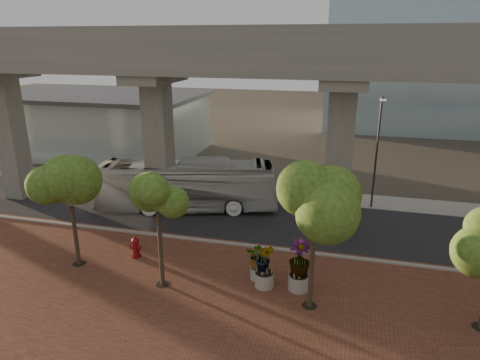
# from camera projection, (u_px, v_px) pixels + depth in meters

# --- Properties ---
(ground) EXTENTS (160.00, 160.00, 0.00)m
(ground) POSITION_uv_depth(u_px,v_px,m) (237.00, 231.00, 27.33)
(ground) COLOR #383229
(ground) RESTS_ON ground
(brick_plaza) EXTENTS (70.00, 13.00, 0.06)m
(brick_plaza) POSITION_uv_depth(u_px,v_px,m) (192.00, 301.00, 19.96)
(brick_plaza) COLOR brown
(brick_plaza) RESTS_ON ground
(asphalt_road) EXTENTS (90.00, 8.00, 0.04)m
(asphalt_road) POSITION_uv_depth(u_px,v_px,m) (244.00, 219.00, 29.16)
(asphalt_road) COLOR black
(asphalt_road) RESTS_ON ground
(curb_strip) EXTENTS (70.00, 0.25, 0.16)m
(curb_strip) POSITION_uv_depth(u_px,v_px,m) (228.00, 244.00, 25.46)
(curb_strip) COLOR gray
(curb_strip) RESTS_ON ground
(far_sidewalk) EXTENTS (90.00, 3.00, 0.06)m
(far_sidewalk) POSITION_uv_depth(u_px,v_px,m) (261.00, 192.00, 34.22)
(far_sidewalk) COLOR gray
(far_sidewalk) RESTS_ON ground
(transit_viaduct) EXTENTS (72.00, 5.60, 12.40)m
(transit_viaduct) POSITION_uv_depth(u_px,v_px,m) (245.00, 112.00, 26.89)
(transit_viaduct) COLOR gray
(transit_viaduct) RESTS_ON ground
(station_pavilion) EXTENTS (23.00, 13.00, 6.30)m
(station_pavilion) POSITION_uv_depth(u_px,v_px,m) (95.00, 122.00, 45.80)
(station_pavilion) COLOR #ABC0C4
(station_pavilion) RESTS_ON ground
(transit_bus) EXTENTS (13.13, 6.05, 3.56)m
(transit_bus) POSITION_uv_depth(u_px,v_px,m) (187.00, 186.00, 30.34)
(transit_bus) COLOR silver
(transit_bus) RESTS_ON ground
(fire_hydrant) EXTENTS (0.61, 0.55, 1.22)m
(fire_hydrant) POSITION_uv_depth(u_px,v_px,m) (136.00, 247.00, 23.80)
(fire_hydrant) COLOR maroon
(fire_hydrant) RESTS_ON ground
(planter_front) EXTENTS (1.82, 1.82, 2.00)m
(planter_front) POSITION_uv_depth(u_px,v_px,m) (259.00, 257.00, 21.41)
(planter_front) COLOR #ACA69C
(planter_front) RESTS_ON ground
(planter_right) EXTENTS (2.40, 2.40, 2.57)m
(planter_right) POSITION_uv_depth(u_px,v_px,m) (299.00, 261.00, 20.38)
(planter_right) COLOR #A29B92
(planter_right) RESTS_ON ground
(planter_left) EXTENTS (2.10, 2.10, 2.31)m
(planter_left) POSITION_uv_depth(u_px,v_px,m) (265.00, 261.00, 20.68)
(planter_left) COLOR gray
(planter_left) RESTS_ON ground
(street_tree_far_west) EXTENTS (4.06, 4.06, 6.38)m
(street_tree_far_west) POSITION_uv_depth(u_px,v_px,m) (69.00, 185.00, 21.80)
(street_tree_far_west) COLOR #4B3C2B
(street_tree_far_west) RESTS_ON ground
(street_tree_near_west) EXTENTS (3.21, 3.21, 6.29)m
(street_tree_near_west) POSITION_uv_depth(u_px,v_px,m) (157.00, 194.00, 19.76)
(street_tree_near_west) COLOR #4B3C2B
(street_tree_near_west) RESTS_ON ground
(street_tree_near_east) EXTENTS (4.16, 4.16, 6.75)m
(street_tree_near_east) POSITION_uv_depth(u_px,v_px,m) (315.00, 208.00, 18.04)
(street_tree_near_east) COLOR #4B3C2B
(street_tree_near_east) RESTS_ON ground
(streetlamp_west) EXTENTS (0.44, 1.29, 8.90)m
(streetlamp_west) POSITION_uv_depth(u_px,v_px,m) (148.00, 128.00, 32.67)
(streetlamp_west) COLOR #2A2A2E
(streetlamp_west) RESTS_ON ground
(streetlamp_east) EXTENTS (0.40, 1.17, 8.05)m
(streetlamp_east) POSITION_uv_depth(u_px,v_px,m) (377.00, 145.00, 29.58)
(streetlamp_east) COLOR #313137
(streetlamp_east) RESTS_ON ground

